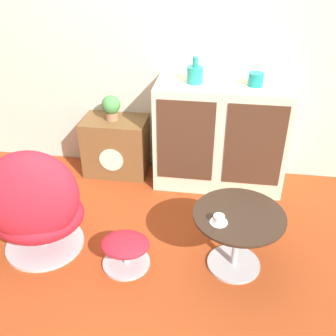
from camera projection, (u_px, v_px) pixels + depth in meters
name	position (u px, v px, depth m)	size (l,w,h in m)	color
ground_plane	(131.00, 255.00, 2.91)	(12.00, 12.00, 0.00)	#9E3D19
wall_back	(159.00, 32.00, 3.37)	(6.40, 0.06, 2.60)	beige
sideboard	(220.00, 136.00, 3.50)	(1.14, 0.49, 0.96)	beige
tv_console	(116.00, 146.00, 3.77)	(0.59, 0.39, 0.55)	brown
egg_chair	(35.00, 208.00, 2.75)	(0.79, 0.75, 0.88)	#B7B7BC
ottoman	(125.00, 248.00, 2.76)	(0.35, 0.34, 0.23)	#B7B7BC
coffee_table	(237.00, 231.00, 2.66)	(0.62, 0.62, 0.46)	#B7B7BC
vase_leftmost	(195.00, 74.00, 3.24)	(0.14, 0.14, 0.22)	teal
vase_inner_left	(256.00, 79.00, 3.19)	(0.13, 0.13, 0.11)	teal
potted_plant	(111.00, 107.00, 3.56)	(0.17, 0.17, 0.23)	#996B4C
teacup	(219.00, 220.00, 2.50)	(0.12, 0.12, 0.06)	white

